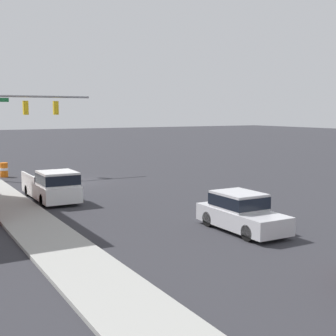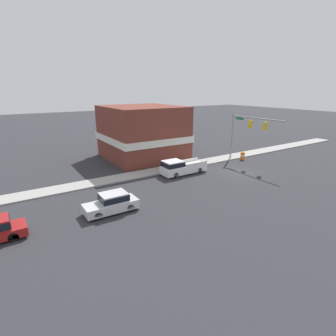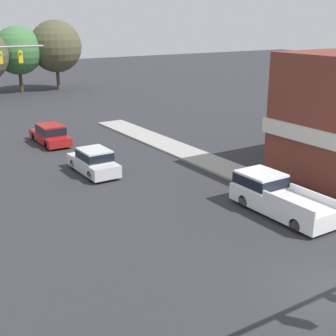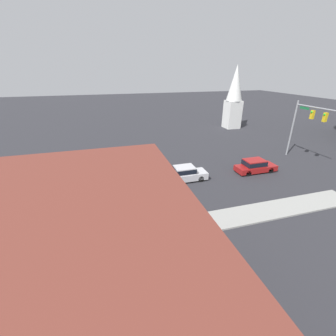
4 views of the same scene
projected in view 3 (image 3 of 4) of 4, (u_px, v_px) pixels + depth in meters
The scene contains 6 objects.
ground_plane at pixel (336, 291), 16.65m from camera, with size 200.00×200.00×0.00m, color #2D2D33.
car_lead at pixel (94, 161), 28.98m from camera, with size 1.77×4.38×1.62m.
car_second_ahead at pixel (50, 134), 35.94m from camera, with size 1.80×4.79×1.54m.
pickup_truck_parked at pixel (275, 195), 23.23m from camera, with size 1.97×5.63×1.79m.
backdrop_tree_right_mid at pixel (18, 51), 59.89m from camera, with size 6.12×6.12×8.42m.
backdrop_tree_right_far at pixel (56, 46), 61.99m from camera, with size 6.82×6.82×9.17m.
Camera 3 is at (-12.89, -8.98, 9.25)m, focal length 50.00 mm.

